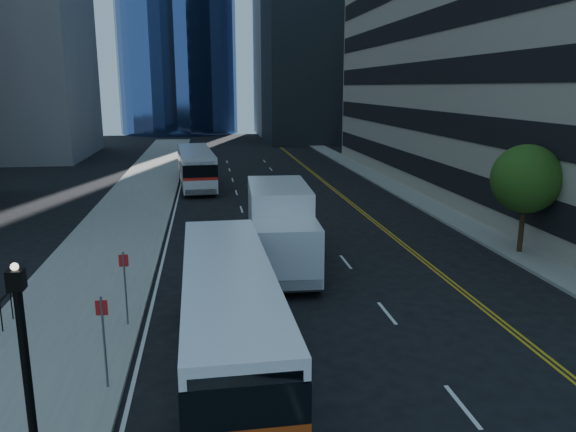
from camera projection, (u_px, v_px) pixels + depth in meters
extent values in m
plane|color=black|center=(392.00, 338.00, 17.83)|extent=(160.00, 160.00, 0.00)
cube|color=gray|center=(140.00, 197.00, 40.45)|extent=(5.00, 90.00, 0.15)
cube|color=gray|center=(400.00, 190.00, 43.19)|extent=(2.00, 90.00, 0.15)
cylinder|color=#332114|center=(521.00, 229.00, 26.53)|extent=(0.24, 0.24, 2.20)
sphere|color=#204C15|center=(526.00, 179.00, 25.99)|extent=(3.20, 3.20, 3.20)
cylinder|color=black|center=(30.00, 398.00, 10.28)|extent=(0.16, 0.16, 4.20)
cube|color=black|center=(16.00, 280.00, 9.77)|extent=(0.28, 0.28, 0.36)
cube|color=white|center=(229.00, 336.00, 16.06)|extent=(2.66, 11.32, 1.03)
cube|color=#C74212|center=(229.00, 316.00, 15.93)|extent=(2.68, 11.34, 0.21)
cube|color=black|center=(228.00, 299.00, 15.81)|extent=(2.68, 11.34, 0.85)
cube|color=white|center=(228.00, 275.00, 15.65)|extent=(2.66, 11.32, 0.47)
cylinder|color=black|center=(190.00, 418.00, 12.72)|extent=(0.30, 0.94, 0.94)
cylinder|color=black|center=(286.00, 410.00, 13.07)|extent=(0.30, 0.94, 0.94)
cylinder|color=black|center=(191.00, 310.00, 18.86)|extent=(0.30, 0.94, 0.94)
cylinder|color=black|center=(256.00, 306.00, 19.21)|extent=(0.30, 0.94, 0.94)
cube|color=silver|center=(196.00, 176.00, 45.04)|extent=(3.28, 11.43, 1.03)
cube|color=red|center=(196.00, 168.00, 44.90)|extent=(3.30, 11.45, 0.21)
cube|color=black|center=(196.00, 162.00, 44.79)|extent=(3.30, 11.45, 0.85)
cube|color=silver|center=(195.00, 153.00, 44.63)|extent=(3.28, 11.43, 0.47)
cylinder|color=black|center=(184.00, 188.00, 41.67)|extent=(0.35, 0.96, 0.94)
cylinder|color=black|center=(214.00, 187.00, 42.14)|extent=(0.35, 0.96, 0.94)
cylinder|color=black|center=(181.00, 175.00, 47.75)|extent=(0.35, 0.96, 0.94)
cylinder|color=black|center=(207.00, 174.00, 48.22)|extent=(0.35, 0.96, 0.94)
cube|color=silver|center=(287.00, 253.00, 21.68)|extent=(2.67, 2.47, 2.25)
cube|color=black|center=(289.00, 249.00, 20.60)|extent=(2.37, 0.17, 1.18)
cube|color=silver|center=(279.00, 215.00, 25.17)|extent=(2.80, 5.25, 2.78)
cube|color=black|center=(281.00, 257.00, 24.39)|extent=(2.29, 7.15, 0.27)
cylinder|color=black|center=(257.00, 281.00, 21.59)|extent=(0.35, 1.04, 1.03)
cylinder|color=black|center=(317.00, 279.00, 21.82)|extent=(0.35, 1.04, 1.03)
cylinder|color=black|center=(252.00, 243.00, 26.78)|extent=(0.35, 1.04, 1.03)
cylinder|color=black|center=(300.00, 242.00, 27.01)|extent=(0.35, 1.04, 1.03)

